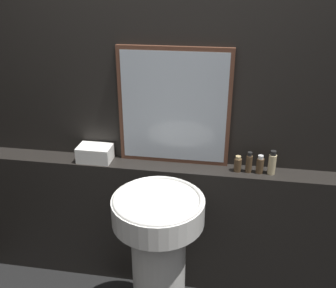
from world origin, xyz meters
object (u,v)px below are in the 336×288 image
pedestal_sink (159,253)px  mirror (174,108)px  towel_stack (95,153)px  conditioner_bottle (249,163)px  shampoo_bottle (238,164)px  lotion_bottle (260,165)px  body_wash_bottle (272,163)px

pedestal_sink → mirror: bearing=88.6°
towel_stack → conditioner_bottle: bearing=0.0°
pedestal_sink → shampoo_bottle: (0.43, 0.42, 0.41)m
towel_stack → shampoo_bottle: bearing=0.0°
conditioner_bottle → lotion_bottle: size_ratio=1.14×
mirror → towel_stack: mirror is taller
towel_stack → shampoo_bottle: 0.93m
pedestal_sink → conditioner_bottle: 0.78m
conditioner_bottle → pedestal_sink: bearing=-139.6°
mirror → conditioner_bottle: 0.58m
mirror → shampoo_bottle: bearing=-9.1°
towel_stack → body_wash_bottle: 1.14m
mirror → lotion_bottle: (0.55, -0.07, -0.32)m
pedestal_sink → body_wash_bottle: size_ratio=6.16×
pedestal_sink → conditioner_bottle: size_ratio=7.02×
pedestal_sink → body_wash_bottle: 0.88m
body_wash_bottle → conditioner_bottle: bearing=180.0°
pedestal_sink → lotion_bottle: (0.56, 0.42, 0.42)m
body_wash_bottle → towel_stack: bearing=-180.0°
lotion_bottle → body_wash_bottle: size_ratio=0.77×
shampoo_bottle → lotion_bottle: (0.14, -0.00, 0.01)m
towel_stack → body_wash_bottle: bearing=0.0°
body_wash_bottle → mirror: bearing=173.9°
mirror → lotion_bottle: 0.64m
lotion_bottle → conditioner_bottle: bearing=180.0°
shampoo_bottle → conditioner_bottle: conditioner_bottle is taller
lotion_bottle → towel_stack: bearing=180.0°
mirror → towel_stack: 0.61m
towel_stack → lotion_bottle: (1.07, 0.00, 0.00)m
conditioner_bottle → towel_stack: bearing=-180.0°
pedestal_sink → towel_stack: size_ratio=4.32×
conditioner_bottle → lotion_bottle: (0.07, -0.00, -0.01)m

